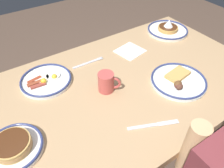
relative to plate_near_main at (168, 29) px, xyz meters
name	(u,v)px	position (x,y,z in m)	size (l,w,h in m)	color
ground_plane	(118,160)	(0.57, 0.26, -0.77)	(6.00, 6.00, 0.00)	brown
dining_table	(120,95)	(0.57, 0.26, -0.09)	(1.50, 0.85, 0.75)	tan
plate_near_main	(168,29)	(0.00, 0.00, 0.00)	(0.27, 0.27, 0.09)	silver
plate_center_pancakes	(178,80)	(0.32, 0.41, 0.00)	(0.28, 0.28, 0.05)	white
plate_far_companion	(46,80)	(0.87, 0.04, -0.01)	(0.26, 0.26, 0.04)	white
plate_far_side	(13,147)	(1.11, 0.34, 0.00)	(0.22, 0.22, 0.05)	silver
coffee_mug	(107,82)	(0.65, 0.25, 0.03)	(0.10, 0.09, 0.10)	#BF4C47
paper_napkin	(130,51)	(0.35, 0.05, -0.02)	(0.15, 0.14, 0.00)	white
fork_near	(88,63)	(0.62, 0.02, -0.02)	(0.19, 0.02, 0.01)	silver
butter_knife	(153,125)	(0.60, 0.54, -0.02)	(0.21, 0.10, 0.01)	silver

